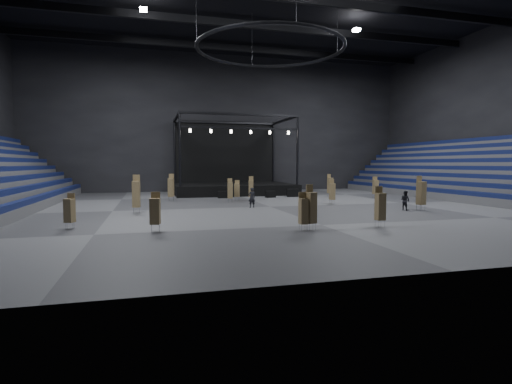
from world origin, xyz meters
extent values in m
plane|color=#4D4E50|center=(0.00, 0.00, 0.00)|extent=(50.00, 50.00, 0.00)
cube|color=black|center=(0.00, 21.00, 9.00)|extent=(50.00, 0.20, 18.00)
cube|color=black|center=(25.00, 0.00, 9.00)|extent=(0.20, 42.00, 18.00)
cube|color=#0D113A|center=(-18.12, 0.00, 0.95)|extent=(0.59, 40.00, 0.40)
cube|color=#0D113A|center=(-19.02, 0.00, 1.70)|extent=(0.59, 40.00, 0.40)
cube|color=#0D113A|center=(-19.91, 0.00, 2.45)|extent=(0.59, 40.00, 0.40)
cube|color=#515154|center=(21.40, 0.00, 0.38)|extent=(7.20, 40.00, 0.75)
cube|color=#0D113A|center=(18.12, 0.00, 0.95)|extent=(0.59, 40.00, 0.40)
cube|color=#515154|center=(21.85, 0.00, 0.75)|extent=(6.30, 40.00, 1.50)
cube|color=#0D113A|center=(19.02, 0.00, 1.70)|extent=(0.59, 40.00, 0.40)
cube|color=#515154|center=(22.30, 0.00, 1.12)|extent=(5.40, 40.00, 2.25)
cube|color=#0D113A|center=(19.91, 0.00, 2.45)|extent=(0.59, 40.00, 0.40)
cube|color=#515154|center=(22.75, 0.00, 1.50)|extent=(4.50, 40.00, 3.00)
cube|color=#0D113A|center=(20.82, 0.00, 3.20)|extent=(0.59, 40.00, 0.40)
cube|color=#515154|center=(23.20, 0.00, 1.88)|extent=(3.60, 40.00, 3.75)
cube|color=#0D113A|center=(21.71, 0.00, 3.95)|extent=(0.59, 40.00, 0.40)
cube|color=#515154|center=(23.65, 0.00, 2.25)|extent=(2.70, 40.00, 4.50)
cube|color=#0D113A|center=(22.61, 0.00, 4.70)|extent=(0.59, 40.00, 0.40)
cube|color=#515154|center=(24.10, 0.00, 2.62)|extent=(1.80, 40.00, 5.25)
cube|color=#0D113A|center=(23.52, 0.00, 5.45)|extent=(0.59, 40.00, 0.40)
cube|color=#515154|center=(24.55, 0.00, 3.00)|extent=(0.90, 40.00, 6.00)
cube|color=#0D113A|center=(24.41, 0.00, 6.20)|extent=(0.59, 40.00, 0.40)
cube|color=black|center=(0.00, 15.50, 0.60)|extent=(14.00, 10.00, 1.20)
cube|color=black|center=(0.00, 20.30, 5.20)|extent=(13.30, 0.30, 8.00)
cylinder|color=black|center=(-6.60, 10.90, 5.10)|extent=(0.24, 0.24, 7.80)
cylinder|color=black|center=(-6.60, 20.10, 5.10)|extent=(0.24, 0.24, 7.80)
cylinder|color=black|center=(6.60, 10.90, 5.10)|extent=(0.24, 0.24, 7.80)
cylinder|color=black|center=(6.60, 20.10, 5.10)|extent=(0.24, 0.24, 7.80)
cube|color=black|center=(0.00, 10.90, 9.00)|extent=(13.40, 0.25, 0.25)
cube|color=black|center=(0.00, 20.10, 9.00)|extent=(13.40, 0.25, 0.25)
cube|color=black|center=(0.00, 10.90, 7.50)|extent=(13.40, 0.20, 0.20)
cylinder|color=white|center=(-5.50, 10.90, 7.10)|extent=(0.24, 0.24, 0.35)
cylinder|color=white|center=(-3.30, 10.90, 7.10)|extent=(0.24, 0.24, 0.35)
cylinder|color=white|center=(-1.10, 10.90, 7.10)|extent=(0.24, 0.24, 0.35)
cylinder|color=white|center=(1.10, 10.90, 7.10)|extent=(0.24, 0.24, 0.35)
cylinder|color=white|center=(3.30, 10.90, 7.10)|extent=(0.24, 0.24, 0.35)
cylinder|color=white|center=(5.50, 10.90, 7.10)|extent=(0.24, 0.24, 0.35)
torus|color=black|center=(0.00, 0.00, 13.00)|extent=(12.30, 12.30, 0.30)
cylinder|color=black|center=(6.00, 0.00, 15.50)|extent=(0.04, 0.04, 5.00)
cylinder|color=black|center=(0.00, 6.00, 15.50)|extent=(0.04, 0.04, 5.00)
cylinder|color=black|center=(-6.00, 0.00, 15.50)|extent=(0.04, 0.04, 5.00)
cube|color=black|center=(0.00, 7.00, 17.20)|extent=(49.00, 0.35, 0.70)
cube|color=black|center=(0.00, 15.00, 17.20)|extent=(49.00, 0.35, 0.70)
cube|color=white|center=(-10.00, 4.00, 16.60)|extent=(0.60, 0.60, 0.25)
cube|color=white|center=(10.00, 4.00, 16.60)|extent=(0.60, 0.60, 0.25)
cube|color=black|center=(-2.29, 9.44, 0.36)|extent=(1.12, 0.63, 0.72)
cube|color=black|center=(2.71, 8.71, 0.35)|extent=(1.12, 0.67, 0.71)
cube|color=black|center=(5.37, 9.03, 0.43)|extent=(1.36, 0.82, 0.86)
cylinder|color=silver|center=(-2.64, 4.49, 0.18)|extent=(0.03, 0.03, 0.37)
cylinder|color=silver|center=(-2.64, 4.84, 0.18)|extent=(0.03, 0.03, 0.37)
cylinder|color=silver|center=(-2.29, 4.49, 0.18)|extent=(0.03, 0.03, 0.37)
cylinder|color=silver|center=(-2.29, 4.84, 0.18)|extent=(0.03, 0.03, 0.37)
cube|color=#917B50|center=(-2.47, 4.67, 1.12)|extent=(0.47, 0.47, 1.51)
cube|color=#917B50|center=(-2.45, 4.85, 1.83)|extent=(0.43, 0.08, 0.83)
cylinder|color=silver|center=(-7.96, 7.14, 0.22)|extent=(0.03, 0.03, 0.43)
cylinder|color=silver|center=(-7.96, 7.55, 0.22)|extent=(0.03, 0.03, 0.43)
cylinder|color=silver|center=(-7.55, 7.14, 0.22)|extent=(0.03, 0.03, 0.43)
cylinder|color=silver|center=(-7.55, 7.55, 0.22)|extent=(0.03, 0.03, 0.43)
cube|color=#917B50|center=(-7.75, 7.34, 1.31)|extent=(0.65, 0.65, 1.77)
cube|color=#917B50|center=(-7.69, 7.55, 2.15)|extent=(0.49, 0.21, 0.97)
cylinder|color=silver|center=(9.13, 7.81, 0.20)|extent=(0.03, 0.03, 0.41)
cylinder|color=silver|center=(9.13, 8.19, 0.20)|extent=(0.03, 0.03, 0.41)
cylinder|color=silver|center=(9.51, 7.81, 0.20)|extent=(0.03, 0.03, 0.41)
cylinder|color=silver|center=(9.51, 8.19, 0.20)|extent=(0.03, 0.03, 0.41)
cube|color=#917B50|center=(9.32, 8.00, 1.25)|extent=(0.61, 0.61, 1.68)
cube|color=#917B50|center=(9.26, 8.19, 2.04)|extent=(0.47, 0.20, 0.92)
cylinder|color=silver|center=(-1.48, -12.18, 0.19)|extent=(0.03, 0.03, 0.37)
cylinder|color=silver|center=(-1.48, -11.82, 0.19)|extent=(0.03, 0.03, 0.37)
cylinder|color=silver|center=(-1.13, -12.18, 0.19)|extent=(0.03, 0.03, 0.37)
cylinder|color=silver|center=(-1.13, -11.82, 0.19)|extent=(0.03, 0.03, 0.37)
cube|color=#917B50|center=(-1.31, -12.00, 1.21)|extent=(0.54, 0.54, 1.68)
cube|color=#917B50|center=(-1.35, -11.82, 2.01)|extent=(0.43, 0.16, 0.93)
cylinder|color=silver|center=(2.71, -12.19, 0.20)|extent=(0.03, 0.03, 0.39)
cylinder|color=silver|center=(2.71, -11.81, 0.20)|extent=(0.03, 0.03, 0.39)
cylinder|color=silver|center=(3.08, -12.19, 0.20)|extent=(0.03, 0.03, 0.39)
cylinder|color=silver|center=(3.08, -11.81, 0.20)|extent=(0.03, 0.03, 0.39)
cube|color=#917B50|center=(2.90, -12.00, 1.16)|extent=(0.48, 0.48, 1.54)
cube|color=#917B50|center=(2.90, -11.80, 1.89)|extent=(0.45, 0.07, 0.85)
cylinder|color=silver|center=(-1.71, 5.85, 0.20)|extent=(0.03, 0.03, 0.39)
cylinder|color=silver|center=(-1.71, 6.22, 0.20)|extent=(0.03, 0.03, 0.39)
cylinder|color=silver|center=(-1.34, 5.85, 0.20)|extent=(0.03, 0.03, 0.39)
cylinder|color=silver|center=(-1.34, 6.22, 0.20)|extent=(0.03, 0.03, 0.39)
cube|color=#917B50|center=(-1.53, 6.03, 1.04)|extent=(0.60, 0.60, 1.30)
cube|color=#917B50|center=(-1.46, 6.22, 1.64)|extent=(0.44, 0.21, 0.71)
cylinder|color=silver|center=(-14.18, -8.50, 0.19)|extent=(0.03, 0.03, 0.38)
cylinder|color=silver|center=(-14.18, -8.14, 0.19)|extent=(0.03, 0.03, 0.38)
cylinder|color=silver|center=(-13.82, -8.50, 0.19)|extent=(0.03, 0.03, 0.38)
cylinder|color=silver|center=(-13.82, -8.14, 0.19)|extent=(0.03, 0.03, 0.38)
cube|color=#917B50|center=(-14.00, -8.32, 1.03)|extent=(0.60, 0.60, 1.30)
cube|color=#917B50|center=(-13.92, -8.14, 1.63)|extent=(0.42, 0.23, 0.71)
cylinder|color=silver|center=(-0.38, 5.45, 0.19)|extent=(0.03, 0.03, 0.38)
cylinder|color=silver|center=(-0.38, 5.82, 0.19)|extent=(0.03, 0.03, 0.38)
cylinder|color=silver|center=(-0.02, 5.45, 0.19)|extent=(0.03, 0.03, 0.38)
cylinder|color=silver|center=(-0.02, 5.82, 0.19)|extent=(0.03, 0.03, 0.38)
cube|color=#917B50|center=(-0.20, 5.63, 1.19)|extent=(0.56, 0.56, 1.61)
cube|color=#917B50|center=(-0.15, 5.82, 1.95)|extent=(0.44, 0.17, 0.89)
cylinder|color=silver|center=(-1.93, -12.17, 0.17)|extent=(0.03, 0.03, 0.35)
cylinder|color=silver|center=(-1.93, -11.83, 0.17)|extent=(0.03, 0.03, 0.35)
cylinder|color=silver|center=(-1.60, -12.17, 0.17)|extent=(0.03, 0.03, 0.35)
cylinder|color=silver|center=(-1.60, -11.83, 0.17)|extent=(0.03, 0.03, 0.35)
cube|color=#917B50|center=(-1.77, -12.00, 1.04)|extent=(0.44, 0.44, 1.39)
cube|color=#917B50|center=(-1.78, -11.83, 1.68)|extent=(0.40, 0.08, 0.76)
cylinder|color=silver|center=(-10.90, -1.97, 0.22)|extent=(0.03, 0.03, 0.43)
cylinder|color=silver|center=(-10.90, -1.56, 0.22)|extent=(0.03, 0.03, 0.43)
cylinder|color=silver|center=(-10.49, -1.97, 0.22)|extent=(0.03, 0.03, 0.43)
cylinder|color=silver|center=(-10.49, -1.56, 0.22)|extent=(0.03, 0.03, 0.43)
cube|color=#917B50|center=(-10.69, -1.76, 1.38)|extent=(0.58, 0.58, 1.90)
cube|color=#917B50|center=(-10.67, -1.55, 2.28)|extent=(0.50, 0.12, 1.05)
cylinder|color=silver|center=(10.25, -5.85, 0.22)|extent=(0.03, 0.03, 0.45)
cylinder|color=silver|center=(10.25, -5.42, 0.22)|extent=(0.03, 0.03, 0.45)
cylinder|color=silver|center=(10.68, -5.85, 0.22)|extent=(0.03, 0.03, 0.45)
cylinder|color=silver|center=(10.68, -5.42, 0.22)|extent=(0.03, 0.03, 0.45)
cube|color=#917B50|center=(10.46, -5.63, 1.34)|extent=(0.64, 0.64, 1.78)
cube|color=#917B50|center=(10.42, -5.41, 2.18)|extent=(0.52, 0.17, 0.98)
cylinder|color=silver|center=(5.92, 0.62, 0.19)|extent=(0.03, 0.03, 0.38)
cylinder|color=silver|center=(5.92, 0.98, 0.19)|extent=(0.03, 0.03, 0.38)
cylinder|color=silver|center=(6.28, 0.62, 0.19)|extent=(0.03, 0.03, 0.38)
cylinder|color=silver|center=(6.28, 0.98, 0.19)|extent=(0.03, 0.03, 0.38)
cube|color=#917B50|center=(6.10, 0.80, 1.11)|extent=(0.50, 0.50, 1.47)
cube|color=#917B50|center=(6.12, 0.99, 1.80)|extent=(0.44, 0.10, 0.81)
cylinder|color=silver|center=(13.03, 5.08, 0.22)|extent=(0.03, 0.03, 0.43)
cylinder|color=silver|center=(13.03, 5.50, 0.22)|extent=(0.03, 0.03, 0.43)
cylinder|color=silver|center=(13.44, 5.08, 0.22)|extent=(0.03, 0.03, 0.43)
cylinder|color=silver|center=(13.44, 5.50, 0.22)|extent=(0.03, 0.03, 0.43)
cube|color=#917B50|center=(13.23, 5.29, 1.17)|extent=(0.60, 0.60, 1.47)
cube|color=#917B50|center=(13.27, 5.50, 1.85)|extent=(0.50, 0.15, 0.81)
cylinder|color=silver|center=(-9.68, -10.67, 0.21)|extent=(0.03, 0.03, 0.42)
cylinder|color=silver|center=(-9.68, -10.27, 0.21)|extent=(0.03, 0.03, 0.42)
cylinder|color=silver|center=(-9.28, -10.67, 0.21)|extent=(0.03, 0.03, 0.42)
cylinder|color=silver|center=(-9.28, -10.27, 0.21)|extent=(0.03, 0.03, 0.42)
cube|color=#917B50|center=(-9.48, -10.47, 1.10)|extent=(0.59, 0.59, 1.36)
cube|color=#917B50|center=(-9.44, -10.27, 1.73)|extent=(0.48, 0.16, 0.75)
imported|color=black|center=(-1.64, -0.28, 0.82)|extent=(0.66, 0.49, 1.65)
imported|color=black|center=(9.37, -5.20, 0.76)|extent=(0.78, 0.88, 1.52)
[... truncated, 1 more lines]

